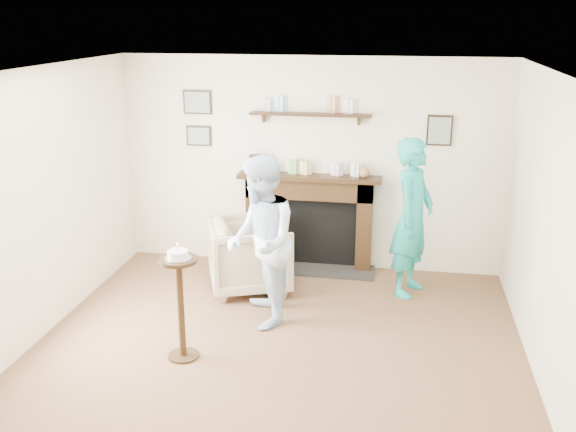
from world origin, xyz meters
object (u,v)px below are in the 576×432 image
object	(u,v)px
woman	(408,292)
armchair	(251,288)
pedestal_table	(180,288)
man	(262,321)

from	to	relation	value
woman	armchair	bearing A→B (deg)	117.08
armchair	woman	size ratio (longest dim) A/B	0.50
armchair	pedestal_table	xyz separation A→B (m)	(-0.25, -1.58, 0.67)
man	woman	bearing A→B (deg)	105.75
pedestal_table	woman	bearing A→B (deg)	41.70
armchair	man	bearing A→B (deg)	-179.65
armchair	pedestal_table	distance (m)	1.73
man	pedestal_table	xyz separation A→B (m)	(-0.55, -0.80, 0.67)
armchair	man	distance (m)	0.83
pedestal_table	man	bearing A→B (deg)	55.68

